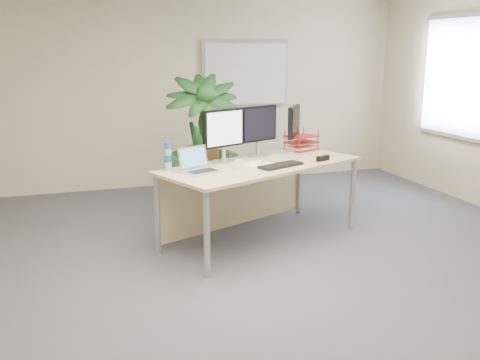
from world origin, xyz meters
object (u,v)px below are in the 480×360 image
object	(u,v)px
monitor_right	(258,128)
monitor_left	(223,132)
floor_plant	(201,154)
desk	(253,178)
laptop	(198,165)

from	to	relation	value
monitor_right	monitor_left	bearing A→B (deg)	-154.81
monitor_left	monitor_right	xyz separation A→B (m)	(0.44, 0.21, -0.00)
floor_plant	desk	bearing A→B (deg)	-66.67
floor_plant	monitor_right	distance (m)	0.80
desk	laptop	xyz separation A→B (m)	(-0.63, -0.25, 0.23)
desk	monitor_right	xyz separation A→B (m)	(0.14, 0.26, 0.47)
floor_plant	monitor_left	distance (m)	0.82
desk	monitor_left	bearing A→B (deg)	170.25
desk	monitor_left	xyz separation A→B (m)	(-0.30, 0.05, 0.47)
floor_plant	monitor_right	xyz separation A→B (m)	(0.48, -0.53, 0.35)
floor_plant	laptop	xyz separation A→B (m)	(-0.29, -1.04, 0.10)
desk	monitor_left	world-z (taller)	monitor_left
monitor_right	desk	bearing A→B (deg)	-119.22
desk	floor_plant	world-z (taller)	floor_plant
monitor_right	laptop	size ratio (longest dim) A/B	1.34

